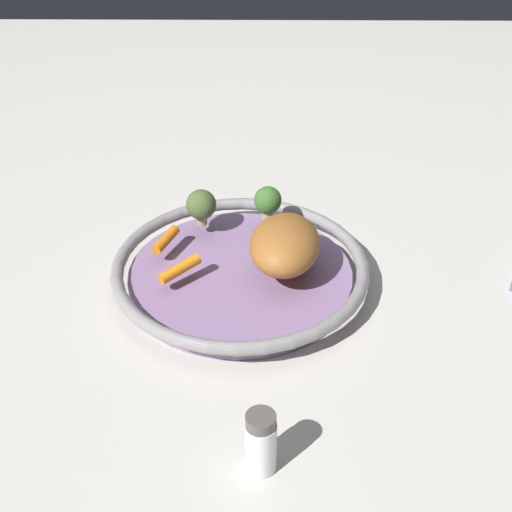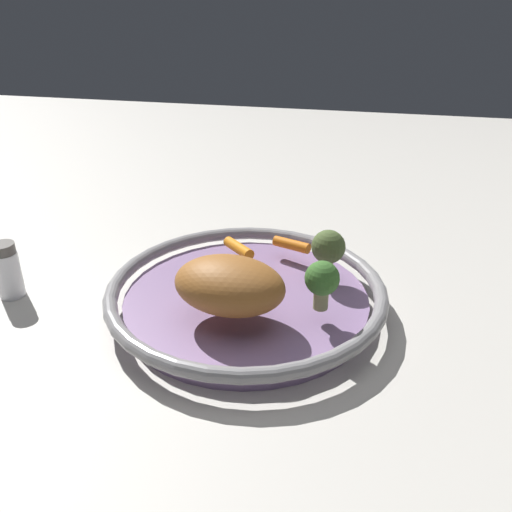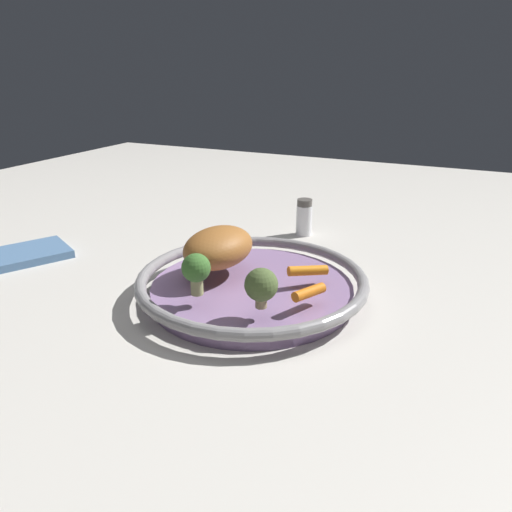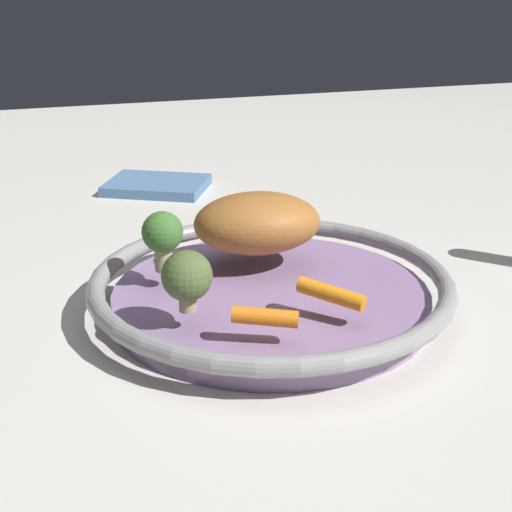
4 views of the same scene
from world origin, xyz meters
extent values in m
plane|color=beige|center=(0.00, 0.00, 0.00)|extent=(2.34, 2.34, 0.00)
cylinder|color=#8E709E|center=(0.00, 0.00, 0.01)|extent=(0.30, 0.30, 0.02)
torus|color=gray|center=(0.00, 0.00, 0.03)|extent=(0.35, 0.35, 0.02)
ellipsoid|color=#A0612B|center=(0.01, 0.06, 0.07)|extent=(0.14, 0.11, 0.06)
cylinder|color=orange|center=(0.03, -0.08, 0.05)|extent=(0.05, 0.06, 0.02)
cylinder|color=orange|center=(-0.04, -0.10, 0.05)|extent=(0.06, 0.03, 0.02)
cylinder|color=tan|center=(-0.09, -0.06, 0.05)|extent=(0.02, 0.02, 0.01)
sphere|color=#4C6031|center=(-0.09, -0.06, 0.07)|extent=(0.04, 0.04, 0.04)
cylinder|color=tan|center=(-0.10, 0.04, 0.05)|extent=(0.02, 0.02, 0.02)
sphere|color=#3C6D2C|center=(-0.10, 0.04, 0.08)|extent=(0.04, 0.04, 0.04)
cylinder|color=white|center=(0.31, 0.03, 0.03)|extent=(0.03, 0.03, 0.06)
cylinder|color=#56514C|center=(0.31, 0.03, 0.07)|extent=(0.03, 0.03, 0.01)
camera|label=1|loc=(0.81, 0.03, 0.61)|focal=52.12mm
camera|label=2|loc=(-0.13, 0.56, 0.38)|focal=38.32mm
camera|label=3|loc=(-0.61, -0.29, 0.33)|focal=34.58mm
camera|label=4|loc=(-0.22, -0.64, 0.32)|focal=54.17mm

